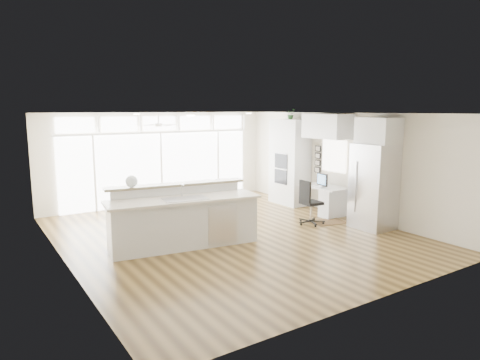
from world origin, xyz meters
TOP-DOWN VIEW (x-y plane):
  - floor at (0.00, 0.00)m, footprint 7.00×8.00m
  - ceiling at (0.00, 0.00)m, footprint 7.00×8.00m
  - wall_back at (0.00, 4.00)m, footprint 7.00×0.04m
  - wall_front at (0.00, -4.00)m, footprint 7.00×0.04m
  - wall_left at (-3.50, 0.00)m, footprint 0.04×8.00m
  - wall_right at (3.50, 0.00)m, footprint 0.04×8.00m
  - glass_wall at (0.00, 3.94)m, footprint 5.80×0.06m
  - transom_row at (0.00, 3.94)m, footprint 5.90×0.06m
  - desk_window at (3.46, 0.30)m, footprint 0.04×0.85m
  - ceiling_fan at (-0.50, 2.80)m, footprint 1.16×1.16m
  - recessed_lights at (0.00, 0.20)m, footprint 3.40×3.00m
  - oven_cabinet at (3.17, 1.80)m, footprint 0.64×1.20m
  - desk_nook at (3.13, 0.30)m, footprint 0.72×1.30m
  - upper_cabinets at (3.17, 0.30)m, footprint 0.64×1.30m
  - refrigerator at (3.11, -1.35)m, footprint 0.76×0.90m
  - fridge_cabinet at (3.17, -1.35)m, footprint 0.64×0.90m
  - framed_photos at (3.46, 0.92)m, footprint 0.06×0.22m
  - kitchen_island at (-1.23, -0.14)m, footprint 3.25×1.61m
  - rug at (2.63, -0.42)m, footprint 0.91×0.74m
  - office_chair at (2.13, -0.30)m, footprint 0.59×0.55m
  - fishbowl at (-2.11, 0.39)m, footprint 0.25×0.25m
  - monitor at (3.05, 0.30)m, footprint 0.15×0.45m
  - keyboard at (2.88, 0.30)m, footprint 0.17×0.33m
  - potted_plant at (3.17, 1.80)m, footprint 0.29×0.32m

SIDE VIEW (x-z plane):
  - floor at x=0.00m, z-range -0.02..0.00m
  - rug at x=2.63m, z-range 0.00..0.01m
  - desk_nook at x=3.13m, z-range 0.00..0.76m
  - office_chair at x=2.13m, z-range 0.00..1.08m
  - kitchen_island at x=-1.23m, z-range 0.00..1.24m
  - keyboard at x=2.88m, z-range 0.76..0.78m
  - monitor at x=3.05m, z-range 0.76..1.13m
  - refrigerator at x=3.11m, z-range 0.00..2.00m
  - glass_wall at x=0.00m, z-range 0.01..2.09m
  - oven_cabinet at x=3.17m, z-range 0.00..2.50m
  - wall_back at x=0.00m, z-range 0.00..2.70m
  - wall_front at x=0.00m, z-range 0.00..2.70m
  - wall_left at x=-3.50m, z-range 0.00..2.70m
  - wall_right at x=3.50m, z-range 0.00..2.70m
  - fishbowl at x=-2.11m, z-range 1.24..1.48m
  - framed_photos at x=3.46m, z-range 1.00..1.80m
  - desk_window at x=3.46m, z-range 1.12..1.98m
  - fridge_cabinet at x=3.17m, z-range 2.00..2.60m
  - upper_cabinets at x=3.17m, z-range 2.03..2.67m
  - transom_row at x=0.00m, z-range 2.18..2.58m
  - ceiling_fan at x=-0.50m, z-range 2.32..2.64m
  - potted_plant at x=3.17m, z-range 2.50..2.74m
  - recessed_lights at x=0.00m, z-range 2.67..2.69m
  - ceiling at x=0.00m, z-range 2.69..2.71m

